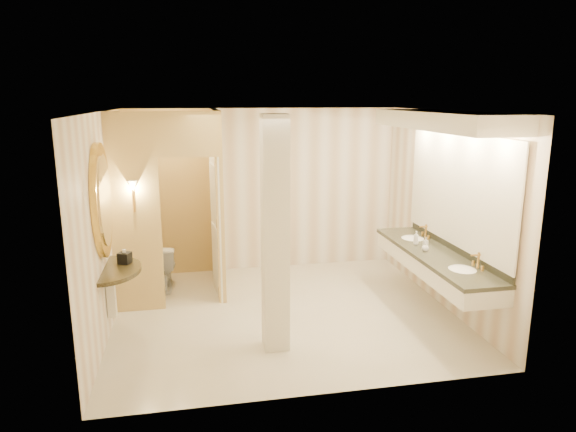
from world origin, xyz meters
TOP-DOWN VIEW (x-y plane):
  - floor at (0.00, 0.00)m, footprint 4.50×4.50m
  - ceiling at (0.00, 0.00)m, footprint 4.50×4.50m
  - wall_back at (0.00, 2.00)m, footprint 4.50×0.02m
  - wall_front at (0.00, -2.00)m, footprint 4.50×0.02m
  - wall_left at (-2.25, 0.00)m, footprint 0.02×4.00m
  - wall_right at (2.25, 0.00)m, footprint 0.02×4.00m
  - toilet_closet at (-1.11, 0.97)m, footprint 1.50×1.55m
  - wall_sconce at (-1.93, 0.43)m, footprint 0.14×0.14m
  - vanity at (1.98, -0.40)m, footprint 0.75×2.79m
  - console_shelf at (-2.21, -0.27)m, footprint 1.04×1.04m
  - pillar at (-0.28, -0.92)m, footprint 0.29×0.29m
  - tissue_box at (-2.02, -0.11)m, footprint 0.18×0.18m
  - toilet at (-1.65, 1.27)m, footprint 0.42×0.71m
  - soap_bottle_a at (1.95, -0.12)m, footprint 0.06×0.06m
  - soap_bottle_b at (1.84, -0.34)m, footprint 0.12×0.12m
  - soap_bottle_c at (1.85, -0.01)m, footprint 0.08×0.08m

SIDE VIEW (x-z plane):
  - floor at x=0.00m, z-range 0.00..0.00m
  - toilet at x=-1.65m, z-range 0.00..0.71m
  - soap_bottle_b at x=1.84m, z-range 0.88..0.99m
  - soap_bottle_a at x=1.95m, z-range 0.88..1.00m
  - tissue_box at x=-2.02m, z-range 0.88..1.01m
  - soap_bottle_c at x=1.85m, z-range 0.88..1.06m
  - console_shelf at x=-2.21m, z-range 0.36..2.33m
  - wall_back at x=0.00m, z-range 0.00..2.70m
  - wall_front at x=0.00m, z-range 0.00..2.70m
  - wall_left at x=-2.25m, z-range 0.00..2.70m
  - wall_right at x=2.25m, z-range 0.00..2.70m
  - pillar at x=-0.28m, z-range 0.00..2.70m
  - toilet_closet at x=-1.11m, z-range 0.04..2.74m
  - vanity at x=1.98m, z-range 0.58..2.67m
  - wall_sconce at x=-1.93m, z-range 1.52..1.94m
  - ceiling at x=0.00m, z-range 2.70..2.70m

